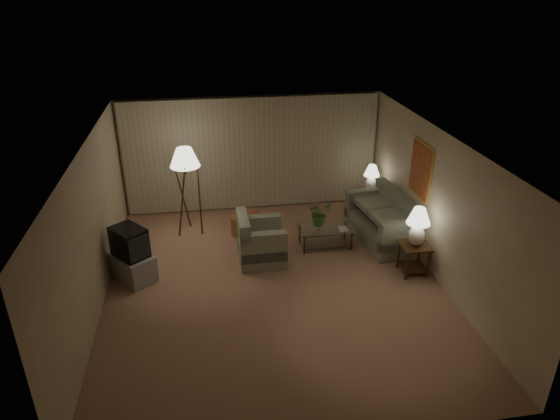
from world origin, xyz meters
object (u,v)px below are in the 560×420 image
object	(u,v)px
side_table_far	(370,198)
sofa	(382,222)
armchair	(261,243)
table_lamp_far	(372,176)
crt_tv	(129,242)
ottoman	(246,224)
floor_lamp	(187,190)
table_lamp_near	(418,223)
vase	(319,225)
coffee_table	(326,234)
tv_cabinet	(133,267)
side_table_near	(414,254)

from	to	relation	value
side_table_far	sofa	bearing A→B (deg)	-96.84
armchair	table_lamp_far	xyz separation A→B (m)	(2.77, 1.70, 0.58)
crt_tv	armchair	bearing A→B (deg)	57.83
ottoman	table_lamp_far	bearing A→B (deg)	9.86
table_lamp_far	floor_lamp	world-z (taller)	floor_lamp
side_table_far	crt_tv	size ratio (longest dim) A/B	0.77
crt_tv	ottoman	xyz separation A→B (m)	(2.24, 1.46, -0.55)
table_lamp_near	ottoman	size ratio (longest dim) A/B	1.15
table_lamp_near	vase	world-z (taller)	table_lamp_near
armchair	coffee_table	distance (m)	1.43
crt_tv	vase	size ratio (longest dim) A/B	4.76
side_table_far	ottoman	xyz separation A→B (m)	(-2.96, -0.51, -0.18)
table_lamp_near	crt_tv	xyz separation A→B (m)	(-5.20, 0.63, -0.27)
side_table_far	table_lamp_near	size ratio (longest dim) A/B	0.79
armchair	floor_lamp	world-z (taller)	floor_lamp
side_table_far	crt_tv	xyz separation A→B (m)	(-5.20, -1.97, 0.37)
table_lamp_near	vase	distance (m)	2.06
ottoman	vase	xyz separation A→B (m)	(1.42, -0.84, 0.28)
table_lamp_near	tv_cabinet	bearing A→B (deg)	173.12
table_lamp_near	tv_cabinet	xyz separation A→B (m)	(-5.20, 0.63, -0.80)
table_lamp_far	ottoman	xyz separation A→B (m)	(-2.96, -0.51, -0.75)
side_table_near	table_lamp_far	size ratio (longest dim) A/B	0.95
coffee_table	crt_tv	distance (m)	3.89
ottoman	tv_cabinet	bearing A→B (deg)	-146.92
table_lamp_far	tv_cabinet	size ratio (longest dim) A/B	0.64
armchair	floor_lamp	bearing A→B (deg)	43.54
armchair	vase	bearing A→B (deg)	-74.80
crt_tv	vase	world-z (taller)	crt_tv
side_table_far	crt_tv	world-z (taller)	crt_tv
table_lamp_far	tv_cabinet	xyz separation A→B (m)	(-5.20, -1.97, -0.72)
armchair	table_lamp_far	distance (m)	3.30
sofa	coffee_table	size ratio (longest dim) A/B	1.82
side_table_near	coffee_table	world-z (taller)	side_table_near
side_table_near	vase	world-z (taller)	side_table_near
table_lamp_far	side_table_near	bearing A→B (deg)	-90.00
sofa	crt_tv	size ratio (longest dim) A/B	2.63
table_lamp_near	coffee_table	xyz separation A→B (m)	(-1.39, 1.25, -0.77)
side_table_near	table_lamp_near	size ratio (longest dim) A/B	0.79
side_table_far	floor_lamp	bearing A→B (deg)	-176.46
sofa	armchair	bearing A→B (deg)	-87.12
table_lamp_near	vase	bearing A→B (deg)	140.92
tv_cabinet	crt_tv	size ratio (longest dim) A/B	1.25
sofa	side_table_far	size ratio (longest dim) A/B	3.43
coffee_table	table_lamp_far	bearing A→B (deg)	44.18
side_table_far	coffee_table	size ratio (longest dim) A/B	0.53
tv_cabinet	table_lamp_far	bearing A→B (deg)	72.10
sofa	side_table_far	distance (m)	1.26
coffee_table	tv_cabinet	size ratio (longest dim) A/B	1.15
side_table_far	table_lamp_near	xyz separation A→B (m)	(0.00, -2.60, 0.65)
sofa	crt_tv	distance (m)	5.11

